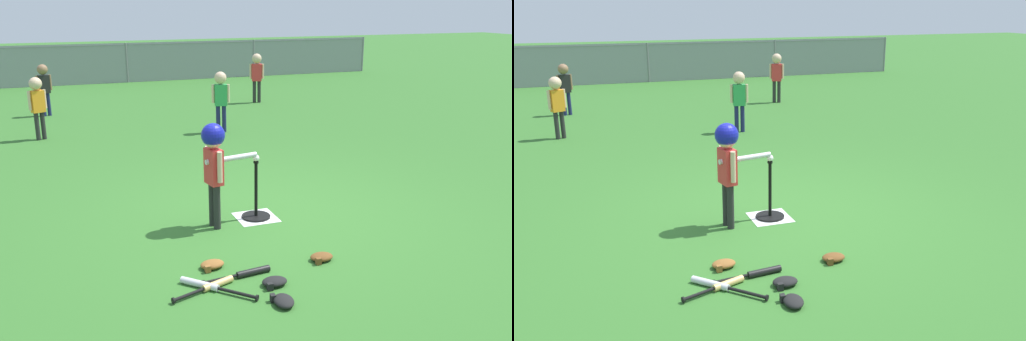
# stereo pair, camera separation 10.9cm
# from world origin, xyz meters

# --- Properties ---
(ground_plane) EXTENTS (60.00, 60.00, 0.00)m
(ground_plane) POSITION_xyz_m (0.00, 0.00, 0.00)
(ground_plane) COLOR #336B28
(home_plate) EXTENTS (0.44, 0.44, 0.01)m
(home_plate) POSITION_xyz_m (-0.22, -0.02, 0.00)
(home_plate) COLOR white
(home_plate) RESTS_ON ground_plane
(batting_tee) EXTENTS (0.32, 0.32, 0.65)m
(batting_tee) POSITION_xyz_m (-0.22, -0.02, 0.10)
(batting_tee) COLOR black
(batting_tee) RESTS_ON ground_plane
(baseball_on_tee) EXTENTS (0.07, 0.07, 0.07)m
(baseball_on_tee) POSITION_xyz_m (-0.22, -0.02, 0.69)
(baseball_on_tee) COLOR white
(baseball_on_tee) RESTS_ON batting_tee
(batter_child) EXTENTS (0.63, 0.32, 1.13)m
(batter_child) POSITION_xyz_m (-0.72, -0.11, 0.81)
(batter_child) COLOR #262626
(batter_child) RESTS_ON ground_plane
(fielder_deep_center) EXTENTS (0.30, 0.21, 1.09)m
(fielder_deep_center) POSITION_xyz_m (-2.45, 4.72, 0.70)
(fielder_deep_center) COLOR #262626
(fielder_deep_center) RESTS_ON ground_plane
(fielder_near_left) EXTENTS (0.32, 0.23, 1.15)m
(fielder_near_left) POSITION_xyz_m (2.39, 6.88, 0.74)
(fielder_near_left) COLOR #262626
(fielder_near_left) RESTS_ON ground_plane
(fielder_deep_right) EXTENTS (0.31, 0.21, 1.08)m
(fielder_deep_right) POSITION_xyz_m (-2.33, 6.92, 0.69)
(fielder_deep_right) COLOR #191E4C
(fielder_deep_right) RESTS_ON ground_plane
(fielder_near_right) EXTENTS (0.32, 0.22, 1.11)m
(fielder_near_right) POSITION_xyz_m (0.67, 4.18, 0.71)
(fielder_near_right) COLOR #191E4C
(fielder_near_right) RESTS_ON ground_plane
(spare_bat_silver) EXTENTS (0.54, 0.56, 0.06)m
(spare_bat_silver) POSITION_xyz_m (-1.17, -1.38, 0.03)
(spare_bat_silver) COLOR silver
(spare_bat_silver) RESTS_ON ground_plane
(spare_bat_wood) EXTENTS (0.58, 0.24, 0.06)m
(spare_bat_wood) POSITION_xyz_m (-1.14, -1.40, 0.03)
(spare_bat_wood) COLOR #DBB266
(spare_bat_wood) RESTS_ON ground_plane
(spare_bat_black) EXTENTS (0.64, 0.12, 0.06)m
(spare_bat_black) POSITION_xyz_m (-0.79, -1.29, 0.03)
(spare_bat_black) COLOR black
(spare_bat_black) RESTS_ON ground_plane
(glove_by_plate) EXTENTS (0.23, 0.18, 0.07)m
(glove_by_plate) POSITION_xyz_m (-1.03, -1.03, 0.04)
(glove_by_plate) COLOR brown
(glove_by_plate) RESTS_ON ground_plane
(glove_near_bats) EXTENTS (0.22, 0.17, 0.07)m
(glove_near_bats) POSITION_xyz_m (-0.03, -1.24, 0.04)
(glove_near_bats) COLOR brown
(glove_near_bats) RESTS_ON ground_plane
(glove_tossed_aside) EXTENTS (0.18, 0.24, 0.07)m
(glove_tossed_aside) POSITION_xyz_m (-0.67, -1.84, 0.04)
(glove_tossed_aside) COLOR black
(glove_tossed_aside) RESTS_ON ground_plane
(glove_outfield_drop) EXTENTS (0.23, 0.17, 0.07)m
(glove_outfield_drop) POSITION_xyz_m (-0.62, -1.52, 0.04)
(glove_outfield_drop) COLOR black
(glove_outfield_drop) RESTS_ON ground_plane
(outfield_fence) EXTENTS (16.06, 0.06, 1.15)m
(outfield_fence) POSITION_xyz_m (0.00, 11.45, 0.62)
(outfield_fence) COLOR slate
(outfield_fence) RESTS_ON ground_plane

